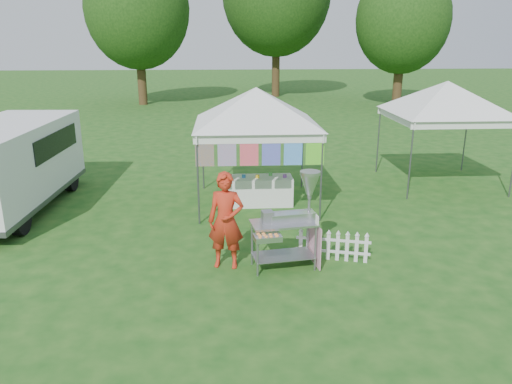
{
  "coord_description": "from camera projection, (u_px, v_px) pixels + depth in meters",
  "views": [
    {
      "loc": [
        -0.8,
        -8.9,
        4.18
      ],
      "look_at": [
        -0.17,
        0.95,
        1.1
      ],
      "focal_mm": 35.0,
      "sensor_mm": 36.0,
      "label": 1
    }
  ],
  "objects": [
    {
      "name": "tree_left",
      "position": [
        137.0,
        9.0,
        30.54
      ],
      "size": [
        6.4,
        6.4,
        9.53
      ],
      "color": "#3E2916",
      "rests_on": "ground"
    },
    {
      "name": "cargo_van",
      "position": [
        10.0,
        164.0,
        12.37
      ],
      "size": [
        2.32,
        5.29,
        2.16
      ],
      "rotation": [
        0.0,
        0.0,
        -0.05
      ],
      "color": "silver",
      "rests_on": "ground"
    },
    {
      "name": "display_table",
      "position": [
        257.0,
        191.0,
        12.92
      ],
      "size": [
        1.8,
        0.7,
        0.74
      ],
      "primitive_type": "cube",
      "color": "white",
      "rests_on": "ground"
    },
    {
      "name": "tree_right",
      "position": [
        403.0,
        19.0,
        29.8
      ],
      "size": [
        5.6,
        5.6,
        8.42
      ],
      "color": "#3E2916",
      "rests_on": "ground"
    },
    {
      "name": "picket_fence",
      "position": [
        333.0,
        246.0,
        9.68
      ],
      "size": [
        1.4,
        0.4,
        0.56
      ],
      "rotation": [
        0.0,
        0.0,
        -0.27
      ],
      "color": "silver",
      "rests_on": "ground"
    },
    {
      "name": "ground",
      "position": [
        268.0,
        260.0,
        9.77
      ],
      "size": [
        120.0,
        120.0,
        0.0
      ],
      "primitive_type": "plane",
      "color": "#174C15",
      "rests_on": "ground"
    },
    {
      "name": "donut_cart",
      "position": [
        294.0,
        213.0,
        9.16
      ],
      "size": [
        1.34,
        1.08,
        1.84
      ],
      "rotation": [
        0.0,
        0.0,
        0.15
      ],
      "color": "gray",
      "rests_on": "ground"
    },
    {
      "name": "vendor",
      "position": [
        226.0,
        221.0,
        9.24
      ],
      "size": [
        0.74,
        0.55,
        1.84
      ],
      "primitive_type": "imported",
      "rotation": [
        0.0,
        0.0,
        -0.17
      ],
      "color": "red",
      "rests_on": "ground"
    },
    {
      "name": "canopy_right",
      "position": [
        448.0,
        81.0,
        13.98
      ],
      "size": [
        4.24,
        4.24,
        3.45
      ],
      "color": "#59595E",
      "rests_on": "ground"
    },
    {
      "name": "canopy_main",
      "position": [
        256.0,
        88.0,
        12.22
      ],
      "size": [
        4.24,
        4.24,
        3.45
      ],
      "color": "#59595E",
      "rests_on": "ground"
    }
  ]
}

